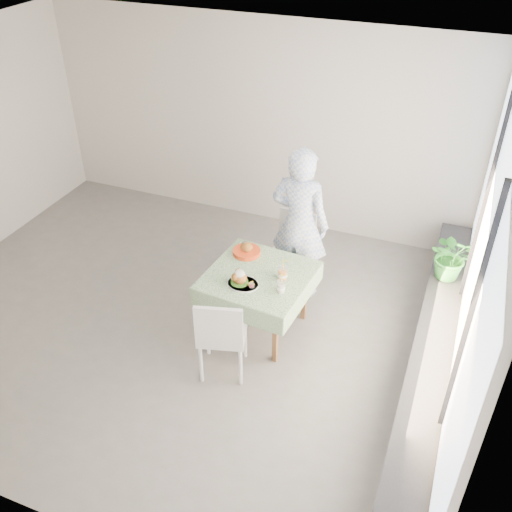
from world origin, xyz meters
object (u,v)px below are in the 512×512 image
at_px(cafe_table, 259,295).
at_px(juice_cup_orange, 283,274).
at_px(chair_near, 223,348).
at_px(diner, 300,224).
at_px(main_dish, 241,280).
at_px(chair_far, 290,266).
at_px(potted_plant, 452,256).

height_order(cafe_table, juice_cup_orange, juice_cup_orange).
distance_m(chair_near, juice_cup_orange, 0.96).
height_order(chair_near, diner, diner).
distance_m(cafe_table, main_dish, 0.42).
relative_size(cafe_table, chair_near, 1.17).
bearing_deg(chair_far, diner, -17.31).
xyz_separation_m(juice_cup_orange, potted_plant, (1.59, 1.03, -0.04)).
bearing_deg(juice_cup_orange, chair_near, -115.95).
distance_m(diner, potted_plant, 1.69).
bearing_deg(diner, main_dish, 78.15).
xyz_separation_m(cafe_table, chair_near, (-0.10, -0.72, -0.16)).
distance_m(cafe_table, potted_plant, 2.14).
bearing_deg(potted_plant, diner, -172.55).
distance_m(chair_far, diner, 0.64).
height_order(chair_near, potted_plant, potted_plant).
height_order(chair_far, chair_near, chair_near).
relative_size(cafe_table, main_dish, 3.40).
bearing_deg(cafe_table, diner, 77.93).
height_order(chair_far, juice_cup_orange, juice_cup_orange).
distance_m(cafe_table, chair_near, 0.75).
relative_size(chair_far, juice_cup_orange, 3.26).
bearing_deg(juice_cup_orange, chair_far, 102.41).
bearing_deg(chair_near, main_dish, 90.60).
xyz_separation_m(chair_near, potted_plant, (1.95, 1.76, 0.48)).
distance_m(cafe_table, diner, 0.96).
bearing_deg(cafe_table, potted_plant, 29.35).
height_order(chair_near, main_dish, chair_near).
relative_size(chair_near, potted_plant, 1.76).
bearing_deg(chair_far, juice_cup_orange, -77.59).
height_order(diner, main_dish, diner).
bearing_deg(diner, chair_far, -14.31).
xyz_separation_m(cafe_table, juice_cup_orange, (0.26, 0.01, 0.35)).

